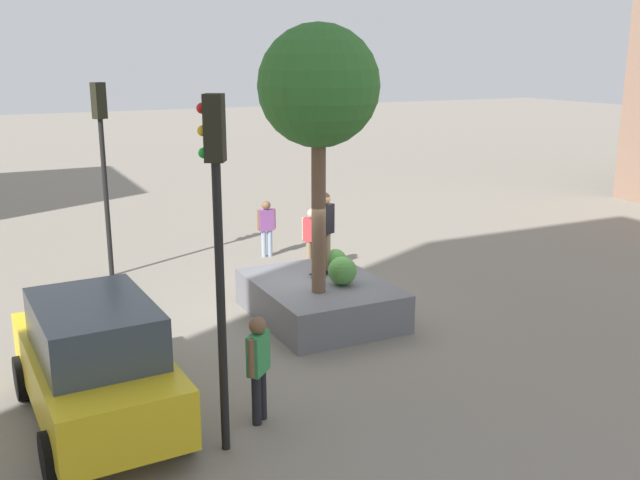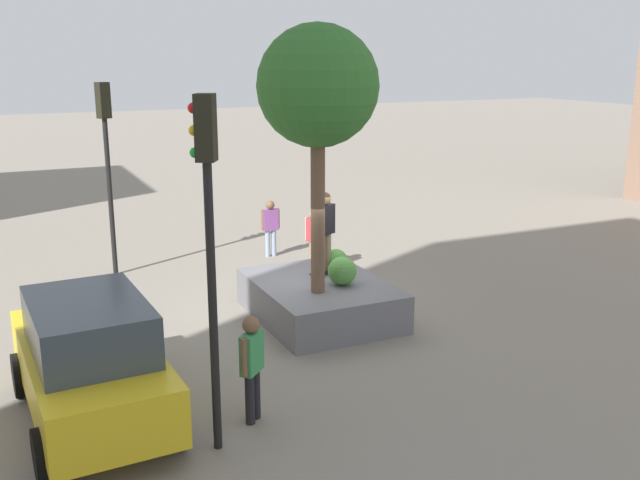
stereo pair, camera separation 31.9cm
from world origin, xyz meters
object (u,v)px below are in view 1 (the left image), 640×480
Objects in this scene: plaza_tree at (319,88)px; pedestrian_crossing at (312,235)px; traffic_light_median at (217,218)px; passerby_with_bag at (258,362)px; skateboarder at (324,226)px; planter_ledge at (320,300)px; skateboard at (324,271)px; bystander_watching at (267,225)px; traffic_light_corner at (102,147)px; taxi_cab at (95,362)px.

plaza_tree is 3.19× the size of pedestrian_crossing.
plaza_tree is at bearing -42.28° from traffic_light_median.
skateboarder is at bearing -37.69° from passerby_with_bag.
planter_ledge is 4.08× the size of skateboard.
plaza_tree is at bearing -39.47° from passerby_with_bag.
bystander_watching is at bearing 17.25° from pedestrian_crossing.
skateboarder is 0.35× the size of traffic_light_median.
skateboard is 5.10m from passerby_with_bag.
traffic_light_corner is 4.78m from bystander_watching.
taxi_cab is (-2.00, 4.66, -3.78)m from plaza_tree.
traffic_light_corner is at bearing 39.16° from skateboarder.
pedestrian_crossing is (2.71, -1.02, 0.09)m from skateboard.
skateboard is 6.44m from traffic_light_median.
plaza_tree is 6.54m from traffic_light_corner.
traffic_light_median reaches higher than planter_ledge.
traffic_light_corner is (7.57, -1.59, 2.23)m from taxi_cab.
skateboarder is 0.40× the size of taxi_cab.
traffic_light_corner is (4.55, 3.70, 1.37)m from skateboarder.
passerby_with_bag is 7.91m from pedestrian_crossing.
skateboard is at bearing -37.69° from passerby_with_bag.
planter_ledge is 1.98× the size of passerby_with_bag.
taxi_cab is at bearing 142.32° from bystander_watching.
taxi_cab is at bearing 113.21° from plaza_tree.
traffic_light_median is (-4.54, 3.84, 1.47)m from skateboarder.
passerby_with_bag is (-1.01, -2.18, -0.03)m from taxi_cab.
pedestrian_crossing is (3.17, -1.34, 0.54)m from planter_ledge.
traffic_light_median is (-1.52, -1.46, 2.33)m from taxi_cab.
traffic_light_corner is 5.56m from pedestrian_crossing.
pedestrian_crossing is (2.71, -1.02, -0.92)m from skateboarder.
pedestrian_crossing is at bearing -33.80° from traffic_light_median.
skateboarder is (0.00, -0.00, 1.01)m from skateboard.
skateboarder is at bearing 159.44° from pedestrian_crossing.
passerby_with_bag is (-4.03, 3.11, 0.12)m from skateboard.
plaza_tree is 6.32m from taxi_cab.
traffic_light_median is at bearing -136.20° from taxi_cab.
plaza_tree is 6.37× the size of skateboard.
traffic_light_median is 9.05m from pedestrian_crossing.
skateboard is at bearing 173.90° from bystander_watching.
bystander_watching is (4.91, -0.80, 0.50)m from planter_ledge.
plaza_tree reaches higher than passerby_with_bag.
taxi_cab is 2.57× the size of passerby_with_bag.
passerby_with_bag is (-3.01, 2.48, -3.80)m from plaza_tree.
passerby_with_bag is at bearing 142.31° from skateboard.
traffic_light_median is at bearing 146.20° from pedestrian_crossing.
skateboarder is at bearing -31.92° from plaza_tree.
passerby_with_bag is (-3.57, 2.79, 0.57)m from planter_ledge.
plaza_tree is 1.20× the size of taxi_cab.
plaza_tree is 3.01× the size of skateboarder.
traffic_light_median is (-4.08, 3.51, 2.93)m from planter_ledge.
pedestrian_crossing is (7.25, -4.85, -2.39)m from traffic_light_median.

